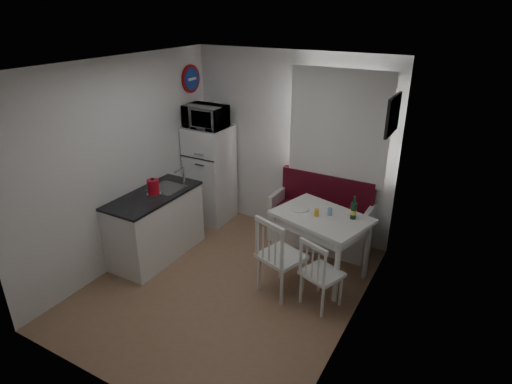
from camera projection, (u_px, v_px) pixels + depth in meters
floor at (227, 286)px, 5.19m from camera, size 3.00×3.50×0.02m
ceiling at (219, 65)px, 4.14m from camera, size 3.00×3.50×0.02m
wall_back at (291, 145)px, 6.06m from camera, size 3.00×0.02×2.60m
wall_front at (98, 266)px, 3.27m from camera, size 3.00×0.02×2.60m
wall_left at (123, 164)px, 5.34m from camera, size 0.02×3.50×2.60m
wall_right at (358, 219)px, 4.00m from camera, size 0.02×3.50×2.60m
window at (340, 130)px, 5.60m from camera, size 1.22×0.06×1.47m
curtain at (338, 128)px, 5.52m from camera, size 1.35×0.02×1.50m
kitchen_counter at (156, 225)px, 5.67m from camera, size 0.62×1.32×1.16m
wall_sign at (191, 79)px, 6.14m from camera, size 0.03×0.40×0.40m
picture_frame at (393, 115)px, 4.58m from camera, size 0.04×0.52×0.42m
bench at (321, 222)px, 6.00m from camera, size 1.39×0.54×1.00m
dining_table at (321, 222)px, 5.16m from camera, size 1.26×1.03×0.82m
chair_left at (278, 250)px, 4.79m from camera, size 0.58×0.58×0.53m
chair_right at (320, 269)px, 4.61m from camera, size 0.51×0.50×0.46m
fridge at (210, 174)px, 6.54m from camera, size 0.60×0.60×1.50m
microwave at (206, 116)px, 6.13m from camera, size 0.59×0.40×0.32m
kettle at (153, 187)px, 5.40m from camera, size 0.18×0.18×0.24m
wine_bottle at (354, 208)px, 4.99m from camera, size 0.07×0.07×0.29m
drinking_glass_orange at (317, 213)px, 5.09m from camera, size 0.05×0.05×0.09m
drinking_glass_blue at (330, 212)px, 5.11m from camera, size 0.05×0.05×0.09m
plate at (300, 209)px, 5.27m from camera, size 0.24×0.24×0.02m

